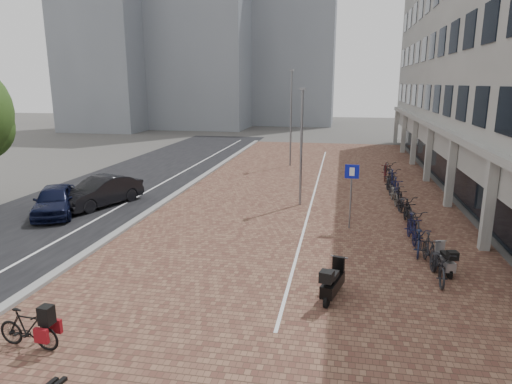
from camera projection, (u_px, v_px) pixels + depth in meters
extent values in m
plane|color=#474442|center=(220.00, 276.00, 14.15)|extent=(140.00, 140.00, 0.00)
cube|color=brown|center=(311.00, 191.00, 25.24)|extent=(14.50, 42.00, 0.04)
cube|color=black|center=(129.00, 183.00, 27.25)|extent=(8.00, 50.00, 0.03)
cube|color=gray|center=(190.00, 185.00, 26.52)|extent=(0.35, 42.00, 0.14)
cube|color=white|center=(160.00, 184.00, 26.88)|extent=(0.12, 44.00, 0.00)
cube|color=white|center=(315.00, 191.00, 25.20)|extent=(0.10, 30.00, 0.00)
cube|color=black|center=(442.00, 154.00, 27.27)|extent=(0.15, 38.00, 3.20)
cube|color=#A2A29D|center=(442.00, 125.00, 26.90)|extent=(1.60, 38.00, 0.30)
cube|color=#A2A29D|center=(489.00, 205.00, 15.96)|extent=(0.35, 0.35, 3.40)
cube|color=#A2A29D|center=(451.00, 173.00, 21.69)|extent=(0.35, 0.35, 3.40)
cube|color=#A2A29D|center=(428.00, 154.00, 27.42)|extent=(0.35, 0.35, 3.40)
cube|color=#A2A29D|center=(414.00, 142.00, 33.15)|extent=(0.35, 0.35, 3.40)
cube|color=#A2A29D|center=(404.00, 133.00, 38.87)|extent=(0.35, 0.35, 3.40)
cube|color=#A2A29D|center=(396.00, 127.00, 44.60)|extent=(0.35, 0.35, 3.40)
cube|color=gray|center=(197.00, 4.00, 59.13)|extent=(14.00, 12.00, 32.00)
cube|color=gray|center=(293.00, 32.00, 64.32)|extent=(12.00, 10.00, 26.00)
cube|color=gray|center=(107.00, 50.00, 56.64)|extent=(10.00, 10.00, 20.00)
imported|color=black|center=(55.00, 200.00, 20.60)|extent=(3.18, 4.37, 1.38)
imported|color=black|center=(101.00, 192.00, 22.13)|extent=(2.94, 4.61, 1.43)
imported|color=black|center=(28.00, 329.00, 10.21)|extent=(1.62, 0.58, 0.96)
cube|color=black|center=(26.00, 312.00, 10.11)|extent=(0.31, 0.29, 0.43)
cube|color=maroon|center=(19.00, 326.00, 10.24)|extent=(0.34, 0.12, 0.33)
cube|color=maroon|center=(37.00, 328.00, 10.16)|extent=(0.34, 0.12, 0.33)
cylinder|color=slate|center=(351.00, 200.00, 18.48)|extent=(0.07, 0.07, 2.49)
cube|color=#0C15A3|center=(352.00, 172.00, 18.17)|extent=(0.57, 0.07, 0.57)
cylinder|color=slate|center=(301.00, 149.00, 21.73)|extent=(0.12, 0.12, 5.64)
cylinder|color=slate|center=(291.00, 119.00, 32.20)|extent=(0.12, 0.12, 6.78)
imported|color=black|center=(439.00, 264.00, 13.77)|extent=(0.74, 1.99, 1.04)
imported|color=black|center=(429.00, 250.00, 14.88)|extent=(0.58, 1.77, 1.05)
imported|color=#131A34|center=(419.00, 239.00, 16.00)|extent=(1.00, 2.06, 1.04)
imported|color=black|center=(412.00, 229.00, 17.12)|extent=(0.58, 1.77, 1.05)
imported|color=black|center=(415.00, 220.00, 18.17)|extent=(0.76, 2.00, 1.04)
imported|color=black|center=(407.00, 212.00, 19.29)|extent=(0.54, 1.76, 1.05)
imported|color=black|center=(405.00, 205.00, 20.38)|extent=(1.03, 2.06, 1.04)
imported|color=black|center=(399.00, 199.00, 21.50)|extent=(0.56, 1.76, 1.05)
imported|color=#504D49|center=(395.00, 193.00, 22.62)|extent=(0.77, 2.00, 1.04)
imported|color=#16183D|center=(396.00, 188.00, 23.68)|extent=(0.64, 1.78, 1.05)
imported|color=black|center=(389.00, 184.00, 24.82)|extent=(0.72, 1.98, 1.04)
imported|color=#15163A|center=(392.00, 179.00, 25.87)|extent=(0.66, 1.79, 1.05)
imported|color=black|center=(392.00, 176.00, 26.94)|extent=(0.85, 2.02, 1.04)
imported|color=#4A1316|center=(385.00, 172.00, 28.10)|extent=(0.69, 1.79, 1.05)
imported|color=black|center=(388.00, 169.00, 29.15)|extent=(0.99, 2.06, 1.04)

